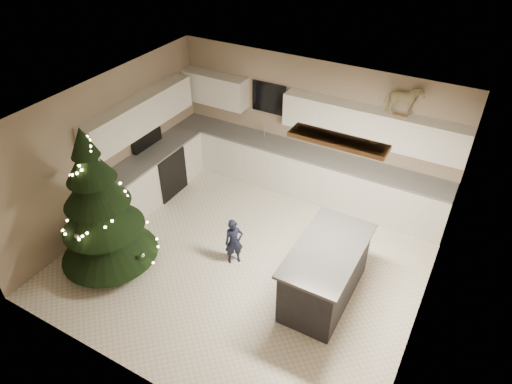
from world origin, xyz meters
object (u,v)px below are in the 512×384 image
(christmas_tree, at_px, (101,214))
(rocking_horse, at_px, (403,100))
(toddler, at_px, (234,242))
(island, at_px, (325,272))
(bar_stool, at_px, (301,266))

(christmas_tree, bearing_deg, rocking_horse, 45.29)
(christmas_tree, relative_size, rocking_horse, 3.92)
(toddler, bearing_deg, rocking_horse, 9.30)
(island, xyz_separation_m, rocking_horse, (0.18, 2.42, 1.79))
(island, xyz_separation_m, bar_stool, (-0.36, -0.05, 0.00))
(christmas_tree, height_order, rocking_horse, rocking_horse)
(island, bearing_deg, bar_stool, -172.33)
(island, bearing_deg, rocking_horse, 85.86)
(bar_stool, bearing_deg, island, 7.67)
(bar_stool, relative_size, toddler, 0.77)
(toddler, xyz_separation_m, rocking_horse, (1.72, 2.45, 1.85))
(rocking_horse, bearing_deg, island, 154.09)
(christmas_tree, distance_m, rocking_horse, 5.04)
(toddler, distance_m, rocking_horse, 3.52)
(island, height_order, bar_stool, island)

